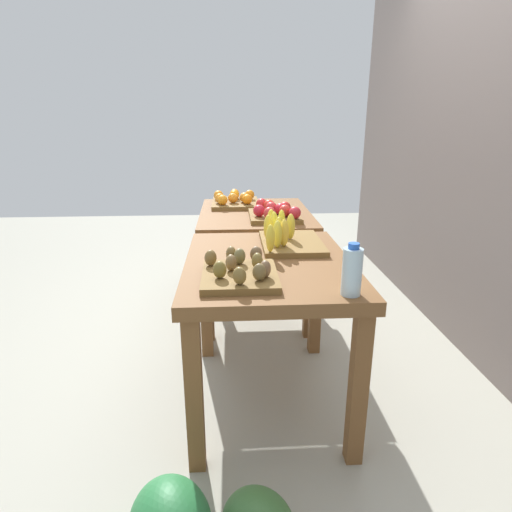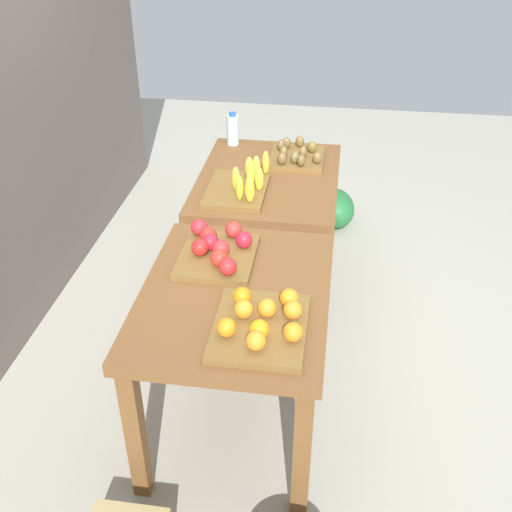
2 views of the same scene
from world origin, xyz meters
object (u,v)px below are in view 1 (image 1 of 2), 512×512
at_px(kiwi_bin, 240,271).
at_px(wicker_basket, 214,261).
at_px(apple_bin, 275,212).
at_px(orange_bin, 235,200).
at_px(display_table_right, 268,283).
at_px(water_bottle, 352,271).
at_px(banana_crate, 286,238).
at_px(display_table_left, 255,227).
at_px(cardboard_produce_box, 280,261).

xyz_separation_m(kiwi_bin, wicker_basket, (-2.20, -0.21, -0.69)).
bearing_deg(apple_bin, orange_bin, -150.97).
height_order(display_table_right, water_bottle, water_bottle).
xyz_separation_m(display_table_right, apple_bin, (-0.88, 0.12, 0.16)).
bearing_deg(banana_crate, water_bottle, 14.19).
bearing_deg(water_bottle, display_table_left, -169.68).
xyz_separation_m(banana_crate, kiwi_bin, (0.47, -0.26, -0.01)).
xyz_separation_m(orange_bin, kiwi_bin, (1.60, 0.00, -0.01)).
bearing_deg(wicker_basket, orange_bin, 18.76).
distance_m(orange_bin, kiwi_bin, 1.60).
bearing_deg(display_table_right, banana_crate, 153.35).
distance_m(display_table_left, water_bottle, 1.60).
bearing_deg(display_table_left, apple_bin, 26.84).
xyz_separation_m(orange_bin, wicker_basket, (-0.60, -0.20, -0.70)).
xyz_separation_m(display_table_left, banana_crate, (0.89, 0.12, 0.16)).
bearing_deg(orange_bin, banana_crate, 12.99).
distance_m(water_bottle, wicker_basket, 2.59).
height_order(banana_crate, water_bottle, water_bottle).
distance_m(display_table_left, apple_bin, 0.31).
height_order(orange_bin, apple_bin, apple_bin).
relative_size(banana_crate, kiwi_bin, 1.24).
height_order(display_table_right, orange_bin, orange_bin).
bearing_deg(orange_bin, cardboard_produce_box, 144.48).
bearing_deg(banana_crate, orange_bin, -167.01).
relative_size(display_table_right, wicker_basket, 3.07).
xyz_separation_m(apple_bin, cardboard_produce_box, (-1.11, 0.18, -0.73)).
height_order(apple_bin, kiwi_bin, apple_bin).
distance_m(display_table_left, wicker_basket, 1.06).
relative_size(apple_bin, wicker_basket, 1.23).
xyz_separation_m(apple_bin, banana_crate, (0.65, -0.01, 0.00)).
distance_m(display_table_left, kiwi_bin, 1.38).
relative_size(display_table_left, kiwi_bin, 2.89).
xyz_separation_m(water_bottle, cardboard_produce_box, (-2.42, 0.02, -0.78)).
height_order(kiwi_bin, cardboard_produce_box, kiwi_bin).
relative_size(wicker_basket, cardboard_produce_box, 0.85).
bearing_deg(banana_crate, display_table_left, -172.64).
relative_size(orange_bin, apple_bin, 1.06).
distance_m(kiwi_bin, water_bottle, 0.47).
relative_size(display_table_left, banana_crate, 2.34).
xyz_separation_m(orange_bin, cardboard_produce_box, (-0.63, 0.45, -0.72)).
bearing_deg(kiwi_bin, water_bottle, 65.18).
xyz_separation_m(display_table_right, water_bottle, (0.44, 0.28, 0.21)).
xyz_separation_m(kiwi_bin, water_bottle, (0.20, 0.42, 0.06)).
distance_m(kiwi_bin, wicker_basket, 2.32).
height_order(orange_bin, water_bottle, water_bottle).
distance_m(apple_bin, banana_crate, 0.65).
bearing_deg(banana_crate, kiwi_bin, -28.68).
bearing_deg(orange_bin, display_table_right, 6.13).
height_order(display_table_right, kiwi_bin, kiwi_bin).
bearing_deg(wicker_basket, display_table_right, 10.11).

